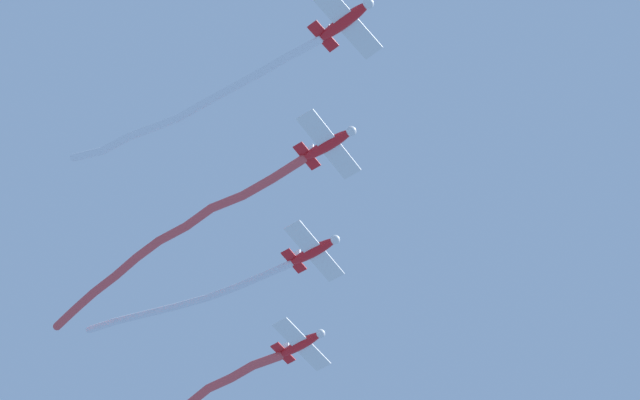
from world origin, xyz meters
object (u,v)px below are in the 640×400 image
airplane_lead (345,20)px  airplane_left_wing (329,144)px  airplane_right_wing (314,251)px  airplane_slot (302,344)px

airplane_lead → airplane_left_wing: (-0.62, -10.71, 0.25)m
airplane_left_wing → airplane_right_wing: bearing=130.4°
airplane_lead → airplane_left_wing: size_ratio=1.02×
airplane_left_wing → airplane_slot: size_ratio=1.01×
airplane_slot → airplane_left_wing: bearing=-48.2°
airplane_left_wing → airplane_right_wing: (-0.62, -10.71, 0.25)m
airplane_lead → airplane_left_wing: bearing=135.4°
airplane_lead → airplane_left_wing: 10.73m
airplane_lead → airplane_slot: airplane_slot is taller
airplane_slot → airplane_right_wing: bearing=-48.2°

